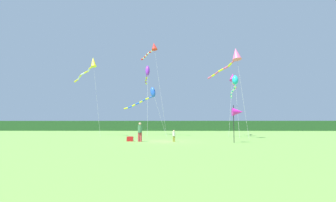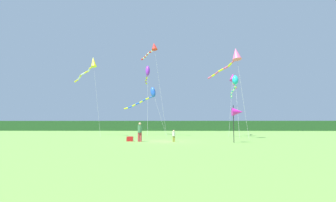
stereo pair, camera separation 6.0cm
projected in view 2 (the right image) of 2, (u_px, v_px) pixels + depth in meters
The scene contains 13 objects.
ground_plane at pixel (166, 141), 25.24m from camera, with size 120.00×120.00×0.00m, color #6B9E42.
distant_treeline at pixel (172, 126), 70.17m from camera, with size 108.00×2.22×2.51m, color #234C23.
person_adult at pixel (140, 131), 24.75m from camera, with size 0.37×0.37×1.70m.
person_child at pixel (174, 135), 24.50m from camera, with size 0.23×0.23×1.05m.
cooler_box at pixel (130, 139), 25.29m from camera, with size 0.57×0.39×0.44m, color red.
banner_flag_pole at pixel (237, 112), 23.42m from camera, with size 0.90×0.70×3.16m.
kite_cyan at pixel (235, 83), 35.89m from camera, with size 1.10×8.67×7.91m.
kite_rainbow at pixel (234, 56), 30.57m from camera, with size 3.35×6.65×9.99m.
kite_magenta at pixel (233, 78), 39.28m from camera, with size 2.62×6.78×8.89m.
kite_purple at pixel (147, 72), 41.93m from camera, with size 1.10×7.11×10.49m.
kite_yellow at pixel (91, 65), 37.91m from camera, with size 5.93×6.61×10.72m.
kite_red at pixel (153, 48), 37.00m from camera, with size 3.84×5.20×12.47m.
kite_blue at pixel (149, 95), 41.50m from camera, with size 6.97×5.25×7.16m.
Camera 2 is at (0.82, -25.45, 1.50)m, focal length 29.65 mm.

